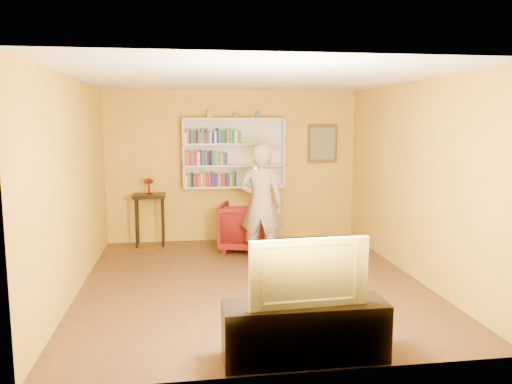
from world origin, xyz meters
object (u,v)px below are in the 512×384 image
Objects in this scene: bookshelf at (233,153)px; armchair at (247,227)px; console_table at (150,203)px; person at (261,204)px; tv_cabinet at (305,331)px; ruby_lustre at (149,183)px; television at (306,270)px.

bookshelf reaches higher than armchair.
bookshelf is 1.71m from console_table.
person reaches higher than console_table.
person reaches higher than tv_cabinet.
console_table is at bearing -18.40° from person.
person is at bearing -38.09° from ruby_lustre.
ruby_lustre is at bearing 110.24° from tv_cabinet.
bookshelf is 1.40m from armchair.
tv_cabinet is (1.66, -4.50, -0.48)m from console_table.
armchair is 0.59× the size of tv_cabinet.
console_table reaches higher than tv_cabinet.
console_table is at bearing -173.86° from bookshelf.
television is at bearing -69.76° from console_table.
tv_cabinet is at bearing 104.93° from armchair.
armchair is 0.82× the size of television.
ruby_lustre is 1.86m from armchair.
person is at bearing 84.98° from television.
ruby_lustre reaches higher than television.
person is 3.20m from tv_cabinet.
console_table is at bearing -33.69° from ruby_lustre.
tv_cabinet is at bearing 0.00° from television.
television is (0.00, 0.00, 0.58)m from tv_cabinet.
person is 3.13m from television.
ruby_lustre is 0.15× the size of person.
ruby_lustre reaches higher than tv_cabinet.
television is at bearing -87.85° from bookshelf.
tv_cabinet is at bearing -87.85° from bookshelf.
armchair is at bearing -78.71° from bookshelf.
tv_cabinet is 0.58m from television.
armchair is (0.14, -0.72, -1.19)m from bookshelf.
ruby_lustre is at bearing -4.56° from armchair.
bookshelf is 1.70m from person.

